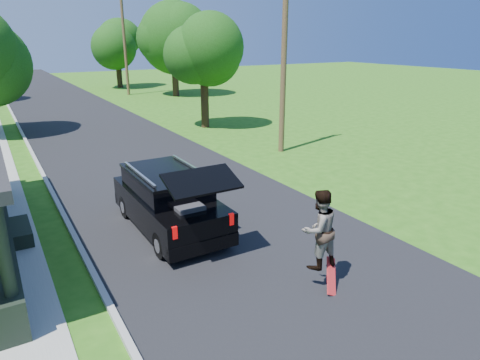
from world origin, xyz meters
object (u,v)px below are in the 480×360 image
black_suv (169,201)px  tree_right_near (203,50)px  utility_pole_near (284,53)px  skateboarder (319,229)px

black_suv → tree_right_near: bearing=59.7°
tree_right_near → utility_pole_near: (0.63, -7.57, 0.07)m
skateboarder → utility_pole_near: bearing=-122.5°
tree_right_near → utility_pole_near: bearing=-85.3°
black_suv → skateboarder: bearing=-69.3°
utility_pole_near → skateboarder: bearing=-125.4°
skateboarder → black_suv: bearing=-69.5°
black_suv → utility_pole_near: bearing=34.8°
skateboarder → utility_pole_near: 12.91m
tree_right_near → utility_pole_near: 7.59m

